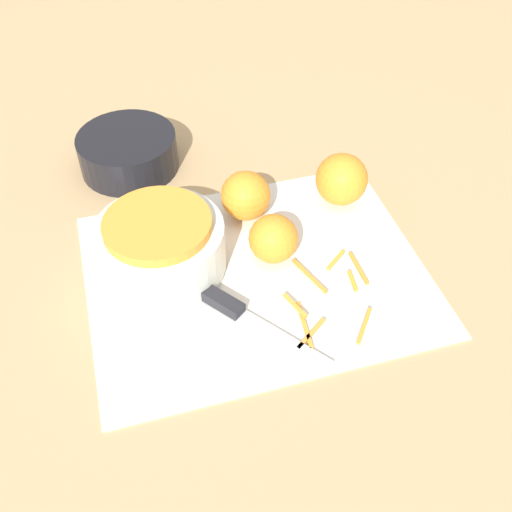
{
  "coord_description": "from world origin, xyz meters",
  "views": [
    {
      "loc": [
        -0.15,
        -0.53,
        0.6
      ],
      "look_at": [
        0.0,
        0.0,
        0.04
      ],
      "focal_mm": 42.0,
      "sensor_mm": 36.0,
      "label": 1
    }
  ],
  "objects_px": {
    "bowl_dark": "(128,152)",
    "orange_back": "(246,196)",
    "orange_right": "(273,239)",
    "knife": "(223,303)",
    "bowl_speckled": "(160,244)",
    "orange_left": "(342,179)"
  },
  "relations": [
    {
      "from": "bowl_dark",
      "to": "orange_back",
      "type": "height_order",
      "value": "orange_back"
    },
    {
      "from": "orange_left",
      "to": "orange_back",
      "type": "distance_m",
      "value": 0.15
    },
    {
      "from": "orange_right",
      "to": "orange_back",
      "type": "xyz_separation_m",
      "value": [
        -0.01,
        0.09,
        0.0
      ]
    },
    {
      "from": "knife",
      "to": "orange_right",
      "type": "xyz_separation_m",
      "value": [
        0.09,
        0.07,
        0.03
      ]
    },
    {
      "from": "orange_left",
      "to": "bowl_speckled",
      "type": "bearing_deg",
      "value": -167.63
    },
    {
      "from": "bowl_speckled",
      "to": "orange_right",
      "type": "xyz_separation_m",
      "value": [
        0.15,
        -0.03,
        -0.01
      ]
    },
    {
      "from": "orange_left",
      "to": "orange_right",
      "type": "xyz_separation_m",
      "value": [
        -0.13,
        -0.09,
        -0.01
      ]
    },
    {
      "from": "bowl_dark",
      "to": "knife",
      "type": "xyz_separation_m",
      "value": [
        0.07,
        -0.33,
        -0.02
      ]
    },
    {
      "from": "orange_back",
      "to": "orange_right",
      "type": "bearing_deg",
      "value": -82.21
    },
    {
      "from": "bowl_dark",
      "to": "knife",
      "type": "relative_size",
      "value": 0.78
    },
    {
      "from": "bowl_speckled",
      "to": "orange_right",
      "type": "bearing_deg",
      "value": -9.9
    },
    {
      "from": "orange_left",
      "to": "orange_right",
      "type": "distance_m",
      "value": 0.16
    },
    {
      "from": "knife",
      "to": "orange_back",
      "type": "height_order",
      "value": "orange_back"
    },
    {
      "from": "bowl_speckled",
      "to": "orange_left",
      "type": "height_order",
      "value": "bowl_speckled"
    },
    {
      "from": "bowl_speckled",
      "to": "orange_right",
      "type": "height_order",
      "value": "bowl_speckled"
    },
    {
      "from": "orange_right",
      "to": "orange_back",
      "type": "height_order",
      "value": "orange_back"
    },
    {
      "from": "orange_left",
      "to": "knife",
      "type": "bearing_deg",
      "value": -144.72
    },
    {
      "from": "bowl_speckled",
      "to": "orange_back",
      "type": "relative_size",
      "value": 2.37
    },
    {
      "from": "bowl_dark",
      "to": "orange_right",
      "type": "xyz_separation_m",
      "value": [
        0.16,
        -0.27,
        0.01
      ]
    },
    {
      "from": "bowl_dark",
      "to": "orange_back",
      "type": "distance_m",
      "value": 0.23
    },
    {
      "from": "orange_back",
      "to": "knife",
      "type": "bearing_deg",
      "value": -114.69
    },
    {
      "from": "orange_back",
      "to": "bowl_dark",
      "type": "bearing_deg",
      "value": 131.04
    }
  ]
}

